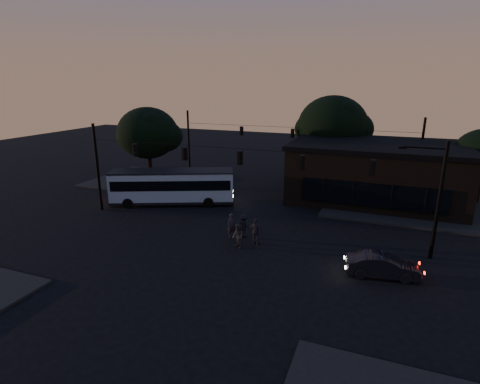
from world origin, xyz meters
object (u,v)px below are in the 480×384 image
(bus, at_px, (172,185))
(pedestrian_b, at_px, (238,236))
(pedestrian_d, at_px, (244,226))
(pedestrian_c, at_px, (256,232))
(building, at_px, (375,171))
(pedestrian_a, at_px, (232,226))
(car, at_px, (383,265))

(bus, distance_m, pedestrian_b, 11.43)
(pedestrian_d, bearing_deg, pedestrian_c, 158.81)
(pedestrian_c, bearing_deg, building, -107.21)
(bus, xyz_separation_m, pedestrian_a, (8.04, -5.28, -0.86))
(bus, relative_size, pedestrian_a, 6.29)
(pedestrian_c, relative_size, pedestrian_d, 1.06)
(pedestrian_c, bearing_deg, car, 178.69)
(pedestrian_b, bearing_deg, pedestrian_d, 138.57)
(pedestrian_a, relative_size, pedestrian_c, 0.95)
(building, xyz_separation_m, pedestrian_c, (-7.04, -13.99, -1.77))
(car, xyz_separation_m, pedestrian_b, (-9.14, 0.54, 0.18))
(pedestrian_b, height_order, pedestrian_c, pedestrian_c)
(building, relative_size, pedestrian_d, 8.71)
(building, relative_size, car, 3.79)
(pedestrian_d, bearing_deg, building, -107.39)
(car, xyz_separation_m, pedestrian_c, (-8.20, 1.57, 0.26))
(building, relative_size, bus, 1.38)
(building, height_order, pedestrian_d, building)
(pedestrian_a, bearing_deg, building, 22.14)
(building, distance_m, pedestrian_d, 15.60)
(pedestrian_a, height_order, pedestrian_c, pedestrian_c)
(building, bearing_deg, pedestrian_d, -122.13)
(building, relative_size, pedestrian_c, 8.24)
(building, relative_size, pedestrian_a, 8.66)
(pedestrian_a, distance_m, pedestrian_d, 0.86)
(building, height_order, pedestrian_a, building)
(car, bearing_deg, bus, 59.22)
(building, bearing_deg, pedestrian_b, -117.99)
(bus, height_order, car, bus)
(car, relative_size, pedestrian_a, 2.29)
(car, xyz_separation_m, pedestrian_a, (-10.20, 2.12, 0.22))
(building, xyz_separation_m, pedestrian_d, (-8.24, -13.12, -1.82))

